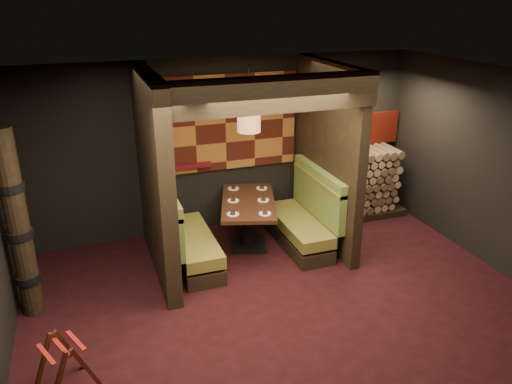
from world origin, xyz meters
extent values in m
cube|color=black|center=(0.00, 0.00, -0.01)|extent=(6.50, 5.50, 0.02)
cube|color=black|center=(0.00, 0.00, 2.86)|extent=(6.50, 5.50, 0.02)
cube|color=black|center=(0.00, 2.76, 1.43)|extent=(6.50, 0.02, 2.85)
cube|color=black|center=(0.00, -2.76, 1.43)|extent=(6.50, 0.02, 2.85)
cube|color=black|center=(-1.35, 1.65, 1.43)|extent=(0.20, 2.20, 2.85)
cube|color=black|center=(1.30, 1.70, 1.43)|extent=(0.15, 2.10, 2.85)
cube|color=black|center=(-0.02, 0.70, 2.63)|extent=(2.85, 0.18, 0.44)
cube|color=#9E5C25|center=(-0.02, 2.71, 1.82)|extent=(2.40, 0.06, 1.55)
cube|color=#9E5C25|center=(-1.23, 1.82, 1.85)|extent=(0.04, 1.85, 1.45)
cube|color=#560E17|center=(-0.60, 2.65, 1.18)|extent=(0.60, 0.12, 0.07)
cube|color=black|center=(-0.85, 1.65, 0.11)|extent=(0.55, 1.60, 0.22)
cube|color=olive|center=(-0.85, 1.65, 0.36)|extent=(0.55, 1.60, 0.18)
cube|color=#55682C|center=(-1.19, 1.65, 0.75)|extent=(0.12, 1.60, 0.78)
cube|color=olive|center=(-1.19, 1.65, 1.10)|extent=(0.15, 1.60, 0.06)
cube|color=black|center=(0.82, 1.65, 0.11)|extent=(0.55, 1.60, 0.22)
cube|color=olive|center=(0.82, 1.65, 0.36)|extent=(0.55, 1.60, 0.18)
cube|color=#55682C|center=(1.16, 1.65, 0.75)|extent=(0.12, 1.60, 0.78)
cube|color=olive|center=(1.16, 1.65, 1.10)|extent=(0.15, 1.60, 0.06)
cube|color=black|center=(0.07, 1.87, 0.03)|extent=(0.69, 0.69, 0.06)
cylinder|color=black|center=(0.07, 1.87, 0.36)|extent=(0.20, 0.20, 0.72)
cube|color=#391C12|center=(0.07, 1.87, 0.75)|extent=(1.21, 1.65, 0.06)
cylinder|color=white|center=(-0.30, 1.45, 0.79)|extent=(0.18, 0.18, 0.01)
cube|color=black|center=(-0.30, 1.45, 0.80)|extent=(0.10, 0.13, 0.02)
cylinder|color=white|center=(0.14, 1.31, 0.79)|extent=(0.18, 0.18, 0.01)
cube|color=black|center=(0.14, 1.31, 0.80)|extent=(0.10, 0.13, 0.02)
cylinder|color=white|center=(-0.15, 1.94, 0.79)|extent=(0.18, 0.18, 0.01)
cube|color=black|center=(-0.15, 1.94, 0.80)|extent=(0.10, 0.13, 0.02)
cylinder|color=white|center=(0.30, 1.80, 0.79)|extent=(0.18, 0.18, 0.01)
cube|color=black|center=(0.30, 1.80, 0.80)|extent=(0.10, 0.13, 0.02)
cylinder|color=white|center=(0.01, 2.42, 0.79)|extent=(0.18, 0.18, 0.01)
cube|color=black|center=(0.01, 2.42, 0.80)|extent=(0.10, 0.13, 0.02)
cylinder|color=white|center=(0.45, 2.28, 0.79)|extent=(0.18, 0.18, 0.01)
cube|color=black|center=(0.45, 2.28, 0.80)|extent=(0.10, 0.13, 0.02)
cylinder|color=#A37544|center=(0.07, 1.82, 2.11)|extent=(0.34, 0.34, 0.45)
sphere|color=#FFC672|center=(0.07, 1.82, 2.11)|extent=(0.18, 0.18, 0.18)
cylinder|color=black|center=(0.07, 1.82, 2.59)|extent=(0.02, 0.02, 0.51)
cube|color=#421A0D|center=(-2.72, -0.68, 0.28)|extent=(0.28, 0.15, 0.64)
cube|color=#421A0D|center=(-2.44, -0.56, 0.28)|extent=(0.28, 0.15, 0.64)
cube|color=#421A0D|center=(-2.87, -0.34, 0.28)|extent=(0.28, 0.15, 0.64)
cube|color=#421A0D|center=(-2.60, -0.22, 0.28)|extent=(0.28, 0.15, 0.64)
cube|color=maroon|center=(-2.79, -0.51, 0.52)|extent=(0.20, 0.38, 0.01)
cube|color=maroon|center=(-2.66, -0.45, 0.52)|extent=(0.20, 0.38, 0.01)
cube|color=maroon|center=(-2.52, -0.39, 0.52)|extent=(0.20, 0.38, 0.01)
cylinder|color=black|center=(-3.05, 1.10, 1.20)|extent=(0.26, 0.26, 2.40)
cylinder|color=black|center=(-3.05, 1.10, 0.50)|extent=(0.31, 0.31, 0.09)
cylinder|color=black|center=(-3.05, 1.10, 1.10)|extent=(0.31, 0.31, 0.09)
cylinder|color=black|center=(-3.05, 1.10, 1.70)|extent=(0.31, 0.31, 0.09)
cube|color=black|center=(2.29, 2.35, 0.06)|extent=(1.73, 0.70, 0.12)
cube|color=brown|center=(2.29, 2.35, 0.67)|extent=(1.73, 0.70, 1.10)
cube|color=maroon|center=(2.29, 2.68, 1.50)|extent=(1.83, 0.10, 0.56)
cube|color=black|center=(1.39, 1.96, 1.43)|extent=(0.08, 0.08, 2.85)
camera|label=1|loc=(-2.19, -4.84, 3.76)|focal=35.00mm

